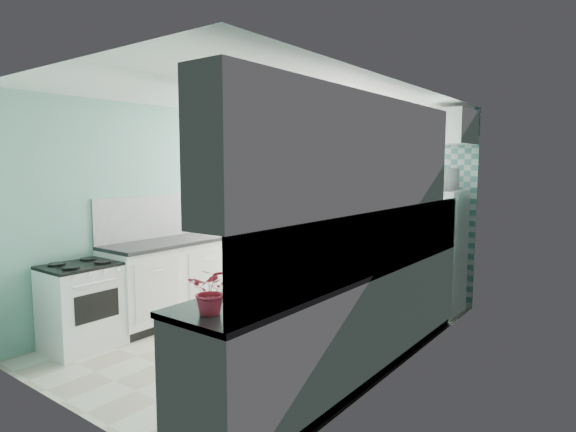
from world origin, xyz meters
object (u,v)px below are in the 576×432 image
Objects in this scene: ceiling_light at (214,108)px; potted_plant at (212,291)px; sink at (395,253)px; stove at (82,305)px; fridge at (433,251)px; microwave at (436,179)px; fruit_bowl at (261,292)px.

potted_plant is (1.20, -1.21, -1.24)m from ceiling_light.
stove is at bearing -143.03° from sink.
fridge is at bearing 58.02° from stove.
fridge is 1.35m from sink.
fridge is 3.13× the size of microwave.
fruit_bowl is 0.64× the size of microwave.
fruit_bowl is at bearing -92.40° from sink.
microwave is at bearing 91.73° from sink.
sink reaches higher than potted_plant.
fridge is 4.04m from stove.
sink is 2.06m from fruit_bowl.
ceiling_light reaches higher than fruit_bowl.
stove is (-1.20, -0.67, -1.89)m from ceiling_light.
fruit_bowl is at bearing 93.86° from microwave.
sink is at bearing 89.91° from potted_plant.
fridge is 0.88m from microwave.
potted_plant is at bearing -92.38° from sink.
fruit_bowl is (-0.00, -2.06, 0.05)m from sink.
potted_plant is (0.09, -3.84, 0.33)m from fridge.
fridge is at bearing 91.53° from fruit_bowl.
potted_plant is 3.88m from microwave.
fruit_bowl reaches higher than stove.
ceiling_light reaches higher than potted_plant.
ceiling_light is 2.25m from sink.
ceiling_light is 2.34m from stove.
stove is (-2.31, -3.30, -0.32)m from fridge.
fridge is (1.11, 2.63, -1.57)m from ceiling_light.
fridge is 4.90× the size of fruit_bowl.
potted_plant is 0.59× the size of microwave.
sink is 1.74× the size of fruit_bowl.
fruit_bowl is (1.20, -0.76, -1.34)m from ceiling_light.
sink is at bearing 96.37° from microwave.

